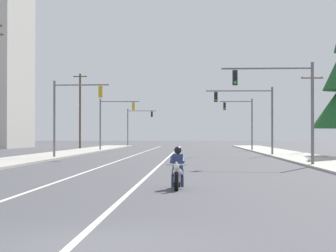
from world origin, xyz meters
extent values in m
plane|color=#47474C|center=(0.00, 0.00, 0.00)|extent=(400.00, 400.00, 0.00)
cube|color=beige|center=(-0.26, 45.00, 0.00)|extent=(0.16, 100.00, 0.01)
cube|color=beige|center=(-3.59, 45.00, 0.00)|extent=(0.16, 100.00, 0.01)
cube|color=#ADA89E|center=(10.65, 40.00, 0.07)|extent=(4.40, 110.00, 0.14)
cube|color=#ADA89E|center=(-10.65, 40.00, 0.07)|extent=(4.40, 110.00, 0.14)
cylinder|color=black|center=(1.25, 10.21, 0.32)|extent=(0.13, 0.64, 0.64)
cylinder|color=black|center=(1.27, 11.76, 0.32)|extent=(0.13, 0.64, 0.64)
cylinder|color=silver|center=(1.25, 10.31, 0.64)|extent=(0.08, 0.33, 0.68)
sphere|color=white|center=(1.25, 10.16, 0.82)|extent=(0.20, 0.20, 0.20)
cylinder|color=silver|center=(1.25, 10.36, 0.87)|extent=(0.70, 0.06, 0.04)
ellipsoid|color=#B7BABF|center=(1.26, 10.87, 0.60)|extent=(0.33, 0.57, 0.28)
cube|color=silver|center=(1.26, 10.99, 0.37)|extent=(0.25, 0.44, 0.24)
cube|color=black|center=(1.27, 11.31, 0.54)|extent=(0.29, 0.52, 0.12)
cube|color=#B7BABF|center=(1.27, 11.71, 0.62)|extent=(0.21, 0.36, 0.08)
cylinder|color=silver|center=(1.13, 11.39, 0.30)|extent=(0.09, 0.55, 0.08)
cube|color=navy|center=(1.27, 11.27, 0.92)|extent=(0.36, 0.25, 0.56)
sphere|color=black|center=(1.27, 11.25, 1.33)|extent=(0.26, 0.26, 0.26)
cylinder|color=navy|center=(1.40, 11.13, 0.54)|extent=(0.15, 0.44, 0.30)
cylinder|color=navy|center=(1.42, 10.95, 0.24)|extent=(0.11, 0.16, 0.35)
cylinder|color=navy|center=(1.46, 11.01, 1.02)|extent=(0.11, 0.52, 0.27)
cylinder|color=navy|center=(1.12, 11.13, 0.54)|extent=(0.15, 0.44, 0.30)
cylinder|color=navy|center=(1.10, 10.95, 0.24)|extent=(0.11, 0.16, 0.35)
cylinder|color=navy|center=(1.06, 11.01, 1.02)|extent=(0.11, 0.52, 0.27)
cylinder|color=slate|center=(8.91, 26.84, 3.10)|extent=(0.18, 0.18, 6.20)
cylinder|color=slate|center=(6.21, 26.92, 5.85)|extent=(5.39, 0.26, 0.11)
cube|color=black|center=(4.33, 26.97, 5.30)|extent=(0.31, 0.25, 0.90)
sphere|color=black|center=(4.32, 26.81, 5.60)|extent=(0.18, 0.18, 0.18)
sphere|color=black|center=(4.32, 26.81, 5.30)|extent=(0.18, 0.18, 0.18)
sphere|color=green|center=(4.32, 26.81, 5.00)|extent=(0.18, 0.18, 0.18)
cylinder|color=slate|center=(-9.24, 38.87, 3.10)|extent=(0.18, 0.18, 6.20)
cylinder|color=slate|center=(-7.04, 38.76, 5.85)|extent=(4.40, 0.34, 0.11)
cube|color=#B79319|center=(-5.50, 38.68, 5.30)|extent=(0.31, 0.26, 0.90)
sphere|color=black|center=(-5.49, 38.83, 5.60)|extent=(0.18, 0.18, 0.18)
sphere|color=black|center=(-5.49, 38.83, 5.30)|extent=(0.18, 0.18, 0.18)
sphere|color=green|center=(-5.49, 38.83, 5.00)|extent=(0.18, 0.18, 0.18)
cylinder|color=slate|center=(8.94, 45.89, 3.10)|extent=(0.18, 0.18, 6.20)
cylinder|color=slate|center=(5.97, 45.87, 5.85)|extent=(5.95, 0.15, 0.11)
cube|color=black|center=(3.89, 45.85, 5.30)|extent=(0.30, 0.24, 0.90)
sphere|color=black|center=(3.89, 45.70, 5.60)|extent=(0.18, 0.18, 0.18)
sphere|color=black|center=(3.89, 45.70, 5.30)|extent=(0.18, 0.18, 0.18)
sphere|color=green|center=(3.89, 45.70, 5.00)|extent=(0.18, 0.18, 0.18)
cylinder|color=slate|center=(-9.16, 63.22, 3.10)|extent=(0.18, 0.18, 6.20)
cylinder|color=slate|center=(-6.84, 63.28, 5.85)|extent=(4.63, 0.25, 0.11)
cube|color=#B79319|center=(-5.22, 63.33, 5.30)|extent=(0.31, 0.25, 0.90)
sphere|color=black|center=(-5.23, 63.49, 5.60)|extent=(0.18, 0.18, 0.18)
sphere|color=black|center=(-5.23, 63.49, 5.30)|extent=(0.18, 0.18, 0.18)
sphere|color=green|center=(-5.23, 63.49, 5.00)|extent=(0.18, 0.18, 0.18)
cylinder|color=slate|center=(8.82, 63.66, 3.10)|extent=(0.18, 0.18, 6.20)
cylinder|color=slate|center=(6.92, 63.73, 5.85)|extent=(3.81, 0.26, 0.11)
cube|color=black|center=(5.59, 63.78, 5.30)|extent=(0.31, 0.25, 0.90)
sphere|color=black|center=(5.58, 63.63, 5.60)|extent=(0.18, 0.18, 0.18)
sphere|color=black|center=(5.58, 63.63, 5.30)|extent=(0.18, 0.18, 0.18)
sphere|color=green|center=(5.58, 63.63, 5.00)|extent=(0.18, 0.18, 0.18)
cylinder|color=slate|center=(-8.83, 91.62, 3.10)|extent=(0.18, 0.18, 6.20)
cylinder|color=slate|center=(-6.50, 91.62, 5.85)|extent=(4.66, 0.11, 0.11)
cube|color=black|center=(-4.87, 91.62, 5.30)|extent=(0.30, 0.24, 0.90)
sphere|color=black|center=(-4.87, 91.78, 5.60)|extent=(0.18, 0.18, 0.18)
sphere|color=black|center=(-4.87, 91.78, 5.30)|extent=(0.18, 0.18, 0.18)
sphere|color=green|center=(-4.87, 91.78, 5.00)|extent=(0.18, 0.18, 0.18)
cylinder|color=slate|center=(-12.38, 34.84, 10.01)|extent=(0.08, 0.08, 0.12)
cylinder|color=slate|center=(-12.29, 34.84, 9.36)|extent=(0.08, 0.08, 0.12)
cylinder|color=brown|center=(14.14, 54.50, 4.08)|extent=(0.26, 0.26, 8.17)
cube|color=brown|center=(14.14, 54.50, 7.77)|extent=(2.32, 0.12, 0.12)
cylinder|color=slate|center=(13.17, 54.50, 7.87)|extent=(0.08, 0.08, 0.12)
cylinder|color=slate|center=(15.11, 54.50, 7.87)|extent=(0.08, 0.08, 0.12)
cylinder|color=#4C3828|center=(-13.72, 75.06, 5.18)|extent=(0.26, 0.26, 10.35)
cube|color=#4C3828|center=(-13.72, 75.06, 9.95)|extent=(1.91, 0.12, 0.12)
cylinder|color=slate|center=(-14.52, 75.06, 10.05)|extent=(0.08, 0.08, 0.12)
cylinder|color=slate|center=(-12.92, 75.06, 10.05)|extent=(0.08, 0.08, 0.12)
camera|label=1|loc=(1.78, -10.57, 1.85)|focal=66.94mm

